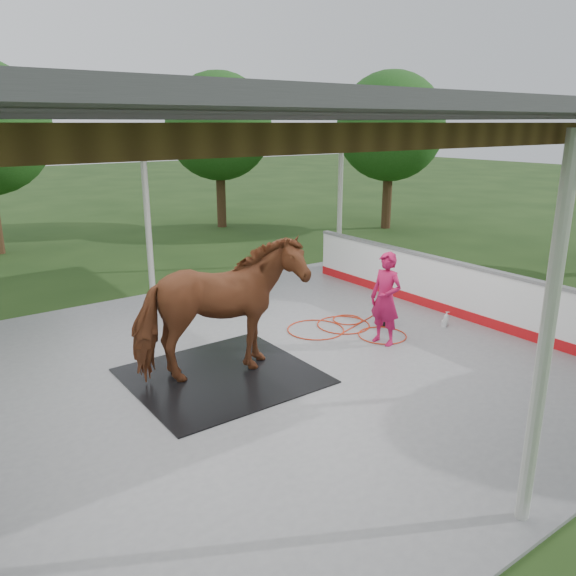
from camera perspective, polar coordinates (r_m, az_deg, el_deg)
ground at (r=9.52m, az=-2.25°, el=-8.00°), size 100.00×100.00×0.00m
concrete_slab at (r=9.51m, az=-2.25°, el=-7.87°), size 12.00×10.00×0.05m
pavilion_structure at (r=8.66m, az=-2.55°, el=16.62°), size 12.60×10.60×4.05m
dasher_board at (r=12.31m, az=15.76°, el=0.06°), size 0.16×8.00×1.15m
tree_belt at (r=9.58m, az=-4.09°, el=15.52°), size 28.00×28.00×5.80m
rubber_mat at (r=9.12m, az=-6.70°, el=-8.83°), size 2.77×2.60×0.02m
horse at (r=8.71m, az=-6.95°, el=-2.17°), size 2.79×1.63×2.21m
handler at (r=10.23m, az=9.90°, el=-1.08°), size 0.49×0.67×1.70m
wash_bucket at (r=11.35m, az=9.73°, el=-3.05°), size 0.30×0.30×0.28m
soap_bottle_a at (r=11.63m, az=15.77°, el=-2.99°), size 0.15×0.15×0.28m
soap_bottle_b at (r=11.54m, az=15.55°, el=-3.36°), size 0.12×0.12×0.19m
hose_coil at (r=11.09m, az=5.63°, el=-4.08°), size 2.15×2.01×0.02m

